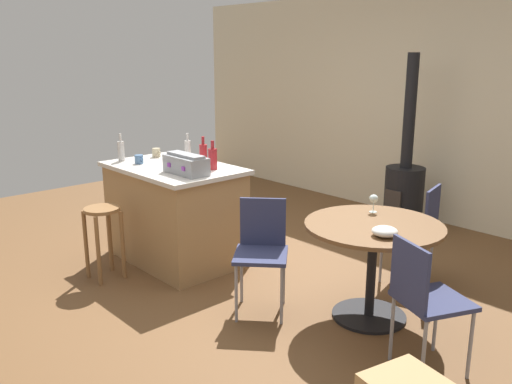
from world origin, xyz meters
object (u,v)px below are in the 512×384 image
object	(u,v)px
bottle_1	(203,154)
wine_glass	(374,199)
wood_stove	(404,186)
toolbox	(186,164)
folding_chair_far	(417,225)
serving_bowl	(385,231)
folding_chair_left	(262,246)
bottle_3	(121,150)
folding_chair_near	(424,295)
cup_0	(139,159)
kitchen_island	(175,213)
dining_table	(373,246)
wooden_stool	(103,228)
bottle_2	(188,149)
cup_1	(156,153)
bottle_0	(213,158)

from	to	relation	value
bottle_1	wine_glass	size ratio (longest dim) A/B	1.92
wood_stove	toolbox	xyz separation A→B (m)	(-0.60, -2.57, 0.52)
folding_chair_far	wood_stove	size ratio (longest dim) A/B	0.44
serving_bowl	folding_chair_far	bearing A→B (deg)	108.82
folding_chair_left	bottle_3	bearing A→B (deg)	-175.88
folding_chair_near	bottle_3	distance (m)	3.24
bottle_3	folding_chair_far	bearing A→B (deg)	31.56
folding_chair_near	cup_0	size ratio (longest dim) A/B	7.39
kitchen_island	dining_table	distance (m)	2.05
toolbox	serving_bowl	distance (m)	1.89
folding_chair_near	folding_chair_far	distance (m)	1.43
folding_chair_far	wood_stove	world-z (taller)	wood_stove
kitchen_island	wooden_stool	bearing A→B (deg)	-94.04
bottle_2	bottle_3	bearing A→B (deg)	-125.21
folding_chair_near	wine_glass	bearing A→B (deg)	143.94
folding_chair_left	wine_glass	size ratio (longest dim) A/B	6.11
toolbox	bottle_2	distance (m)	0.67
kitchen_island	toolbox	bearing A→B (deg)	-16.54
kitchen_island	folding_chair_near	bearing A→B (deg)	0.91
bottle_3	cup_0	size ratio (longest dim) A/B	2.29
folding_chair_far	folding_chair_near	bearing A→B (deg)	-56.99
dining_table	folding_chair_far	xyz separation A→B (m)	(-0.13, 0.84, -0.06)
toolbox	kitchen_island	bearing A→B (deg)	163.46
bottle_2	bottle_3	distance (m)	0.65
cup_1	folding_chair_far	bearing A→B (deg)	25.26
wine_glass	serving_bowl	xyz separation A→B (m)	(0.39, -0.42, -0.07)
kitchen_island	wood_stove	xyz separation A→B (m)	(0.97, 2.46, 0.03)
bottle_2	cup_1	distance (m)	0.37
folding_chair_left	cup_0	world-z (taller)	cup_0
bottle_1	wine_glass	world-z (taller)	bottle_1
toolbox	cup_1	bearing A→B (deg)	164.62
kitchen_island	toolbox	xyz separation A→B (m)	(0.37, -0.11, 0.55)
serving_bowl	bottle_0	bearing A→B (deg)	-178.46
wood_stove	bottle_3	distance (m)	3.15
dining_table	wood_stove	bearing A→B (deg)	116.68
cup_1	serving_bowl	size ratio (longest dim) A/B	0.66
wood_stove	toolbox	size ratio (longest dim) A/B	4.50
folding_chair_far	folding_chair_left	world-z (taller)	folding_chair_left
wooden_stool	bottle_2	world-z (taller)	bottle_2
cup_0	cup_1	bearing A→B (deg)	120.29
wooden_stool	toolbox	xyz separation A→B (m)	(0.42, 0.62, 0.55)
bottle_2	wooden_stool	bearing A→B (deg)	-83.68
cup_0	serving_bowl	world-z (taller)	cup_0
kitchen_island	cup_1	distance (m)	0.72
toolbox	serving_bowl	xyz separation A→B (m)	(1.85, 0.34, -0.23)
wooden_stool	folding_chair_near	world-z (taller)	folding_chair_near
wood_stove	bottle_0	size ratio (longest dim) A/B	7.44
bottle_2	cup_1	xyz separation A→B (m)	(-0.32, -0.16, -0.06)
dining_table	folding_chair_left	world-z (taller)	folding_chair_left
kitchen_island	dining_table	bearing A→B (deg)	11.35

